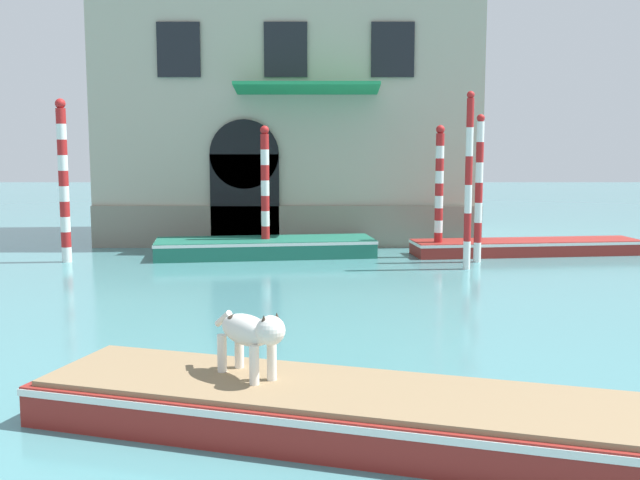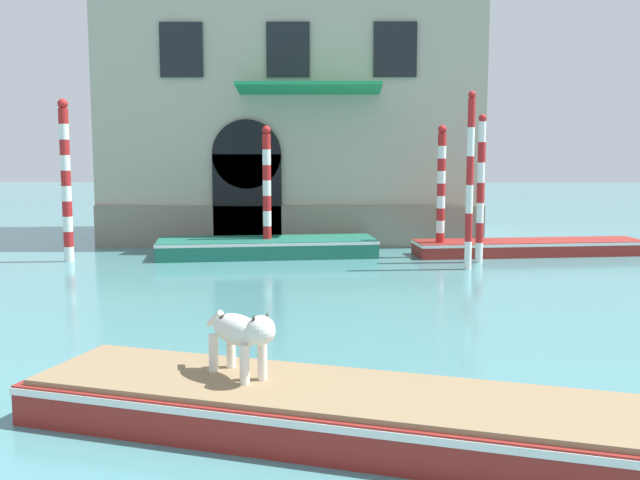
{
  "view_description": "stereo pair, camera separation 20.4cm",
  "coord_description": "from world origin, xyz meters",
  "px_view_note": "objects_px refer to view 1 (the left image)",
  "views": [
    {
      "loc": [
        2.69,
        -2.23,
        3.17
      ],
      "look_at": [
        2.71,
        13.07,
        1.2
      ],
      "focal_mm": 42.0,
      "sensor_mm": 36.0,
      "label": 1
    },
    {
      "loc": [
        2.89,
        -2.23,
        3.17
      ],
      "look_at": [
        2.71,
        13.07,
        1.2
      ],
      "focal_mm": 42.0,
      "sensor_mm": 36.0,
      "label": 2
    }
  ],
  "objects_px": {
    "mooring_pole_0": "(62,181)",
    "mooring_pole_2": "(478,188)",
    "mooring_pole_4": "(468,181)",
    "mooring_pole_1": "(264,191)",
    "mooring_pole_3": "(438,191)",
    "boat_moored_near_palazzo": "(264,247)",
    "boat_foreground": "(385,414)",
    "boat_moored_far": "(525,247)",
    "dog_on_deck": "(250,332)"
  },
  "relations": [
    {
      "from": "dog_on_deck",
      "to": "boat_moored_far",
      "type": "height_order",
      "value": "dog_on_deck"
    },
    {
      "from": "boat_moored_far",
      "to": "mooring_pole_1",
      "type": "xyz_separation_m",
      "value": [
        -7.5,
        -0.36,
        1.63
      ]
    },
    {
      "from": "boat_foreground",
      "to": "mooring_pole_0",
      "type": "distance_m",
      "value": 14.48
    },
    {
      "from": "dog_on_deck",
      "to": "boat_moored_near_palazzo",
      "type": "height_order",
      "value": "dog_on_deck"
    },
    {
      "from": "dog_on_deck",
      "to": "mooring_pole_3",
      "type": "height_order",
      "value": "mooring_pole_3"
    },
    {
      "from": "mooring_pole_1",
      "to": "boat_moored_far",
      "type": "bearing_deg",
      "value": 2.73
    },
    {
      "from": "mooring_pole_2",
      "to": "mooring_pole_3",
      "type": "bearing_deg",
      "value": 134.22
    },
    {
      "from": "mooring_pole_2",
      "to": "boat_moored_near_palazzo",
      "type": "bearing_deg",
      "value": 169.72
    },
    {
      "from": "boat_moored_far",
      "to": "mooring_pole_3",
      "type": "relative_size",
      "value": 1.82
    },
    {
      "from": "dog_on_deck",
      "to": "boat_moored_far",
      "type": "xyz_separation_m",
      "value": [
        6.74,
        13.13,
        -0.83
      ]
    },
    {
      "from": "dog_on_deck",
      "to": "mooring_pole_2",
      "type": "xyz_separation_m",
      "value": [
        5.03,
        11.7,
        0.94
      ]
    },
    {
      "from": "dog_on_deck",
      "to": "boat_moored_near_palazzo",
      "type": "relative_size",
      "value": 0.15
    },
    {
      "from": "mooring_pole_0",
      "to": "mooring_pole_4",
      "type": "distance_m",
      "value": 10.64
    },
    {
      "from": "mooring_pole_3",
      "to": "boat_foreground",
      "type": "bearing_deg",
      "value": -101.26
    },
    {
      "from": "boat_foreground",
      "to": "dog_on_deck",
      "type": "distance_m",
      "value": 1.76
    },
    {
      "from": "mooring_pole_0",
      "to": "mooring_pole_3",
      "type": "bearing_deg",
      "value": 5.24
    },
    {
      "from": "mooring_pole_0",
      "to": "mooring_pole_4",
      "type": "height_order",
      "value": "mooring_pole_4"
    },
    {
      "from": "boat_foreground",
      "to": "mooring_pole_0",
      "type": "relative_size",
      "value": 1.89
    },
    {
      "from": "mooring_pole_4",
      "to": "mooring_pole_1",
      "type": "bearing_deg",
      "value": 157.31
    },
    {
      "from": "mooring_pole_2",
      "to": "mooring_pole_4",
      "type": "distance_m",
      "value": 1.27
    },
    {
      "from": "boat_moored_far",
      "to": "mooring_pole_1",
      "type": "bearing_deg",
      "value": 175.62
    },
    {
      "from": "mooring_pole_1",
      "to": "mooring_pole_4",
      "type": "relative_size",
      "value": 0.82
    },
    {
      "from": "boat_moored_near_palazzo",
      "to": "mooring_pole_4",
      "type": "height_order",
      "value": "mooring_pole_4"
    },
    {
      "from": "mooring_pole_4",
      "to": "boat_foreground",
      "type": "bearing_deg",
      "value": -105.27
    },
    {
      "from": "mooring_pole_4",
      "to": "mooring_pole_2",
      "type": "bearing_deg",
      "value": 66.0
    },
    {
      "from": "boat_foreground",
      "to": "mooring_pole_2",
      "type": "relative_size",
      "value": 2.08
    },
    {
      "from": "mooring_pole_3",
      "to": "mooring_pole_4",
      "type": "relative_size",
      "value": 0.82
    },
    {
      "from": "mooring_pole_2",
      "to": "mooring_pole_4",
      "type": "bearing_deg",
      "value": -114.0
    },
    {
      "from": "boat_moored_far",
      "to": "mooring_pole_2",
      "type": "relative_size",
      "value": 1.7
    },
    {
      "from": "boat_foreground",
      "to": "boat_moored_far",
      "type": "relative_size",
      "value": 1.22
    },
    {
      "from": "mooring_pole_1",
      "to": "mooring_pole_3",
      "type": "height_order",
      "value": "mooring_pole_3"
    },
    {
      "from": "boat_moored_near_palazzo",
      "to": "mooring_pole_1",
      "type": "relative_size",
      "value": 1.73
    },
    {
      "from": "boat_moored_near_palazzo",
      "to": "mooring_pole_1",
      "type": "xyz_separation_m",
      "value": [
        0.01,
        0.02,
        1.59
      ]
    },
    {
      "from": "mooring_pole_3",
      "to": "dog_on_deck",
      "type": "bearing_deg",
      "value": -108.04
    },
    {
      "from": "boat_moored_far",
      "to": "mooring_pole_0",
      "type": "xyz_separation_m",
      "value": [
        -12.79,
        -1.42,
        1.98
      ]
    },
    {
      "from": "boat_moored_near_palazzo",
      "to": "mooring_pole_2",
      "type": "bearing_deg",
      "value": -18.24
    },
    {
      "from": "mooring_pole_3",
      "to": "boat_moored_near_palazzo",
      "type": "bearing_deg",
      "value": 178.65
    },
    {
      "from": "boat_moored_near_palazzo",
      "to": "boat_foreground",
      "type": "bearing_deg",
      "value": -88.24
    },
    {
      "from": "mooring_pole_0",
      "to": "mooring_pole_1",
      "type": "height_order",
      "value": "mooring_pole_0"
    },
    {
      "from": "mooring_pole_0",
      "to": "mooring_pole_1",
      "type": "distance_m",
      "value": 5.41
    },
    {
      "from": "mooring_pole_1",
      "to": "dog_on_deck",
      "type": "bearing_deg",
      "value": -86.59
    },
    {
      "from": "dog_on_deck",
      "to": "mooring_pole_0",
      "type": "bearing_deg",
      "value": 165.63
    },
    {
      "from": "boat_foreground",
      "to": "mooring_pole_3",
      "type": "height_order",
      "value": "mooring_pole_3"
    },
    {
      "from": "mooring_pole_0",
      "to": "mooring_pole_4",
      "type": "xyz_separation_m",
      "value": [
        10.57,
        -1.14,
        0.05
      ]
    },
    {
      "from": "dog_on_deck",
      "to": "mooring_pole_3",
      "type": "bearing_deg",
      "value": 120.24
    },
    {
      "from": "mooring_pole_3",
      "to": "mooring_pole_4",
      "type": "distance_m",
      "value": 2.15
    },
    {
      "from": "mooring_pole_4",
      "to": "mooring_pole_0",
      "type": "bearing_deg",
      "value": 173.84
    },
    {
      "from": "mooring_pole_0",
      "to": "mooring_pole_2",
      "type": "distance_m",
      "value": 11.08
    },
    {
      "from": "mooring_pole_1",
      "to": "mooring_pole_2",
      "type": "xyz_separation_m",
      "value": [
        5.79,
        -1.07,
        0.13
      ]
    },
    {
      "from": "boat_foreground",
      "to": "mooring_pole_3",
      "type": "xyz_separation_m",
      "value": [
        2.62,
        13.14,
        1.58
      ]
    }
  ]
}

